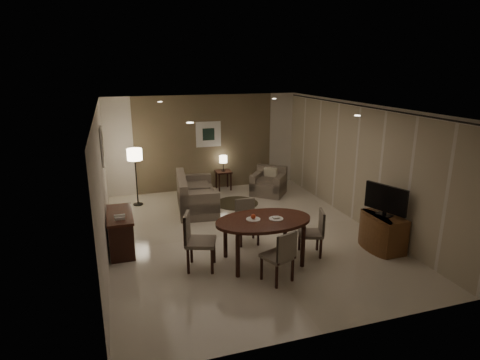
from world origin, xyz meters
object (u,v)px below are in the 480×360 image
object	(u,v)px
chair_near	(277,255)
chair_right	(310,233)
dining_table	(263,241)
chair_far	(247,222)
armchair	(268,181)
sofa	(197,192)
floor_lamp	(136,177)
console_desk	(121,232)
tv_cabinet	(383,232)
chair_left	(201,241)
side_table	(224,180)

from	to	relation	value
chair_near	chair_right	world-z (taller)	chair_near
dining_table	chair_near	world-z (taller)	chair_near
dining_table	chair_near	distance (m)	0.70
chair_far	armchair	bearing A→B (deg)	64.31
sofa	floor_lamp	bearing A→B (deg)	67.71
chair_near	floor_lamp	world-z (taller)	floor_lamp
dining_table	floor_lamp	size ratio (longest dim) A/B	1.20
console_desk	chair_near	xyz separation A→B (m)	(2.44, -2.00, 0.08)
sofa	console_desk	bearing A→B (deg)	140.83
floor_lamp	armchair	bearing A→B (deg)	-3.57
tv_cabinet	floor_lamp	distance (m)	6.04
chair_left	floor_lamp	size ratio (longest dim) A/B	0.70
dining_table	chair_far	size ratio (longest dim) A/B	2.01
console_desk	chair_right	xyz separation A→B (m)	(3.41, -1.30, 0.06)
chair_far	chair_left	size ratio (longest dim) A/B	0.85
tv_cabinet	chair_left	world-z (taller)	chair_left
tv_cabinet	armchair	distance (m)	3.98
armchair	floor_lamp	world-z (taller)	floor_lamp
console_desk	dining_table	bearing A→B (deg)	-27.99
tv_cabinet	side_table	distance (m)	5.11
tv_cabinet	floor_lamp	world-z (taller)	floor_lamp
dining_table	chair_near	xyz separation A→B (m)	(-0.02, -0.70, 0.04)
chair_near	sofa	world-z (taller)	chair_near
console_desk	floor_lamp	size ratio (longest dim) A/B	0.81
dining_table	floor_lamp	bearing A→B (deg)	116.77
console_desk	tv_cabinet	bearing A→B (deg)	-17.05
chair_right	dining_table	bearing A→B (deg)	-71.21
console_desk	chair_left	world-z (taller)	chair_left
dining_table	chair_far	distance (m)	0.86
chair_right	sofa	bearing A→B (deg)	-135.59
dining_table	chair_left	distance (m)	1.14
chair_near	side_table	distance (m)	5.26
chair_left	side_table	xyz separation A→B (m)	(1.63, 4.43, -0.24)
sofa	chair_far	bearing A→B (deg)	-159.71
sofa	side_table	size ratio (longest dim) A/B	3.33
tv_cabinet	sofa	size ratio (longest dim) A/B	0.49
dining_table	sofa	size ratio (longest dim) A/B	0.97
console_desk	chair_right	bearing A→B (deg)	-20.85
console_desk	sofa	xyz separation A→B (m)	(1.88, 1.84, 0.06)
chair_right	floor_lamp	xyz separation A→B (m)	(-2.93, 3.90, 0.30)
armchair	chair_far	bearing A→B (deg)	-80.21
dining_table	tv_cabinet	bearing A→B (deg)	-4.60
chair_near	side_table	xyz separation A→B (m)	(0.52, 5.23, -0.18)
armchair	sofa	bearing A→B (deg)	-126.69
console_desk	tv_cabinet	world-z (taller)	console_desk
tv_cabinet	chair_right	xyz separation A→B (m)	(-1.48, 0.20, 0.09)
chair_near	dining_table	bearing A→B (deg)	-112.72
chair_far	sofa	world-z (taller)	chair_far
chair_near	armchair	distance (m)	4.66
console_desk	side_table	distance (m)	4.38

